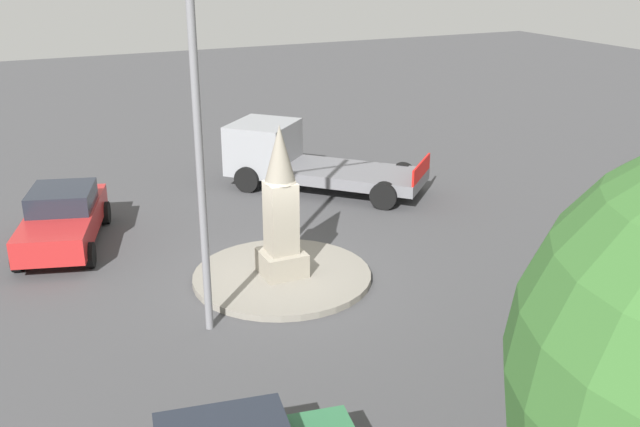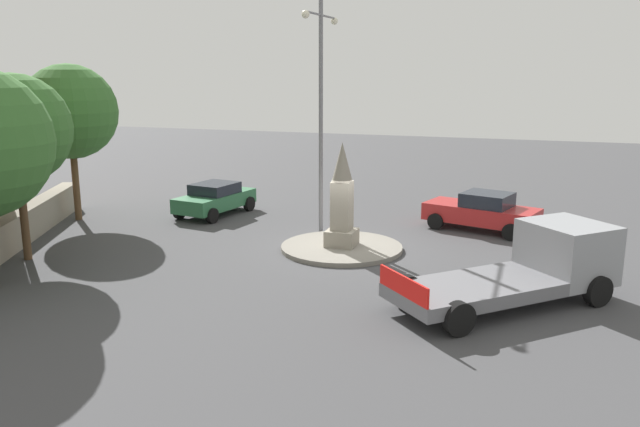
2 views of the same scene
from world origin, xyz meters
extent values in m
plane|color=#424244|center=(0.00, 0.00, 0.00)|extent=(80.00, 80.00, 0.00)
cylinder|color=gray|center=(0.00, 0.00, 0.08)|extent=(4.26, 4.26, 0.16)
cube|color=gray|center=(0.00, 0.00, 0.44)|extent=(1.01, 1.01, 0.57)
cube|color=gray|center=(0.00, 0.00, 1.58)|extent=(0.66, 0.66, 1.71)
cone|color=gray|center=(0.00, 0.00, 3.11)|extent=(0.73, 0.73, 1.35)
cylinder|color=slate|center=(-2.25, -1.54, 4.32)|extent=(0.16, 0.16, 8.64)
cylinder|color=slate|center=(-3.06, -1.54, 8.12)|extent=(1.62, 0.08, 0.08)
cylinder|color=slate|center=(-1.44, -1.54, 8.12)|extent=(1.62, 0.08, 0.08)
sphere|color=#F2EACC|center=(-3.87, -1.54, 8.02)|extent=(0.28, 0.28, 0.28)
sphere|color=#F2EACC|center=(-0.63, -1.54, 8.02)|extent=(0.28, 0.28, 0.28)
cube|color=#B22323|center=(-4.46, 4.34, 0.65)|extent=(2.86, 4.63, 0.67)
cube|color=#1E232D|center=(-4.39, 4.55, 1.26)|extent=(2.00, 2.13, 0.53)
cylinder|color=black|center=(-4.06, 2.65, 0.32)|extent=(0.39, 0.68, 0.64)
cylinder|color=black|center=(-5.70, 3.13, 0.32)|extent=(0.39, 0.68, 0.64)
cylinder|color=black|center=(-3.21, 5.55, 0.32)|extent=(0.39, 0.68, 0.64)
cylinder|color=black|center=(-4.85, 6.03, 0.32)|extent=(0.39, 0.68, 0.64)
cube|color=#2D6B42|center=(-3.55, -6.83, 0.63)|extent=(4.07, 2.31, 0.62)
cube|color=#1E232D|center=(-3.55, -6.83, 1.17)|extent=(2.03, 1.85, 0.46)
cylinder|color=black|center=(-2.08, -6.20, 0.32)|extent=(0.67, 0.32, 0.64)
cylinder|color=black|center=(-2.35, -7.90, 0.32)|extent=(0.67, 0.32, 0.64)
cylinder|color=black|center=(-4.74, -5.77, 0.32)|extent=(0.67, 0.32, 0.64)
cylinder|color=black|center=(-5.01, -7.47, 0.32)|extent=(0.67, 0.32, 0.64)
cube|color=gray|center=(2.27, 7.23, 1.23)|extent=(2.92, 2.91, 1.62)
cube|color=slate|center=(4.48, 4.96, 0.60)|extent=(4.66, 4.70, 0.36)
cube|color=red|center=(6.00, 3.40, 1.03)|extent=(1.55, 1.52, 0.50)
cylinder|color=black|center=(1.43, 6.52, 0.42)|extent=(0.79, 0.80, 0.84)
cylinder|color=black|center=(3.00, 8.05, 0.42)|extent=(0.79, 0.80, 0.84)
cylinder|color=black|center=(4.62, 3.25, 0.42)|extent=(0.79, 0.80, 0.84)
cylinder|color=black|center=(6.19, 4.78, 0.42)|extent=(0.79, 0.80, 0.84)
cube|color=gray|center=(4.57, -10.61, 0.59)|extent=(14.91, 6.95, 1.18)
cylinder|color=brown|center=(-0.85, -11.86, 1.58)|extent=(0.28, 0.28, 3.16)
sphere|color=#386B2D|center=(-0.85, -11.86, 4.51)|extent=(3.85, 3.85, 3.85)
cylinder|color=brown|center=(4.48, -9.56, 1.54)|extent=(0.26, 0.26, 3.07)
sphere|color=#386B2D|center=(4.48, -9.56, 4.32)|extent=(3.56, 3.56, 3.56)
camera|label=1|loc=(-5.71, -14.52, 7.51)|focal=40.36mm
camera|label=2|loc=(20.63, 6.26, 6.16)|focal=35.82mm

